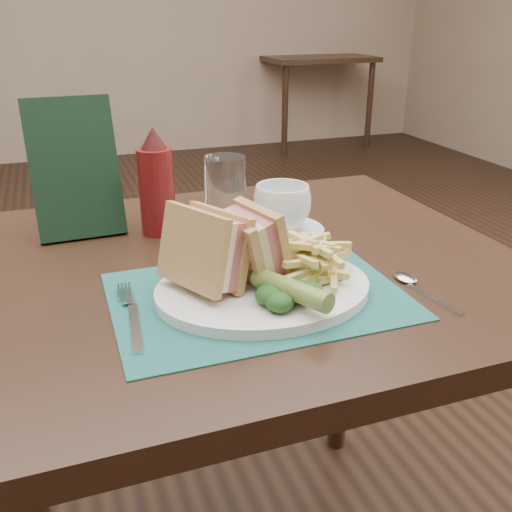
{
  "coord_description": "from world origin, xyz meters",
  "views": [
    {
      "loc": [
        -0.24,
        -1.29,
        1.12
      ],
      "look_at": [
        0.0,
        -0.6,
        0.8
      ],
      "focal_mm": 40.0,
      "sensor_mm": 36.0,
      "label": 1
    }
  ],
  "objects_px": {
    "table_main": "(236,445)",
    "sandwich_half_b": "(239,246)",
    "saucer": "(282,231)",
    "check_presenter": "(75,169)",
    "plate": "(263,289)",
    "drinking_glass": "(225,193)",
    "ketchup_bottle": "(156,182)",
    "placemat": "(257,296)",
    "coffee_cup": "(282,207)",
    "table_bg_right": "(312,100)",
    "sandwich_half_a": "(193,253)"
  },
  "relations": [
    {
      "from": "table_main",
      "to": "sandwich_half_b",
      "type": "distance_m",
      "value": 0.46
    },
    {
      "from": "table_main",
      "to": "saucer",
      "type": "height_order",
      "value": "saucer"
    },
    {
      "from": "table_main",
      "to": "check_presenter",
      "type": "relative_size",
      "value": 3.77
    },
    {
      "from": "plate",
      "to": "drinking_glass",
      "type": "relative_size",
      "value": 2.31
    },
    {
      "from": "sandwich_half_b",
      "to": "ketchup_bottle",
      "type": "distance_m",
      "value": 0.28
    },
    {
      "from": "table_main",
      "to": "placemat",
      "type": "distance_m",
      "value": 0.4
    },
    {
      "from": "check_presenter",
      "to": "saucer",
      "type": "bearing_deg",
      "value": -23.06
    },
    {
      "from": "table_main",
      "to": "sandwich_half_b",
      "type": "relative_size",
      "value": 8.77
    },
    {
      "from": "plate",
      "to": "check_presenter",
      "type": "relative_size",
      "value": 1.26
    },
    {
      "from": "table_main",
      "to": "plate",
      "type": "height_order",
      "value": "plate"
    },
    {
      "from": "placemat",
      "to": "check_presenter",
      "type": "height_order",
      "value": "check_presenter"
    },
    {
      "from": "saucer",
      "to": "ketchup_bottle",
      "type": "height_order",
      "value": "ketchup_bottle"
    },
    {
      "from": "plate",
      "to": "check_presenter",
      "type": "xyz_separation_m",
      "value": [
        -0.22,
        0.34,
        0.11
      ]
    },
    {
      "from": "ketchup_bottle",
      "to": "check_presenter",
      "type": "xyz_separation_m",
      "value": [
        -0.13,
        0.05,
        0.02
      ]
    },
    {
      "from": "table_main",
      "to": "check_presenter",
      "type": "bearing_deg",
      "value": 136.01
    },
    {
      "from": "sandwich_half_b",
      "to": "ketchup_bottle",
      "type": "bearing_deg",
      "value": 87.87
    },
    {
      "from": "table_main",
      "to": "saucer",
      "type": "distance_m",
      "value": 0.41
    },
    {
      "from": "plate",
      "to": "ketchup_bottle",
      "type": "relative_size",
      "value": 1.61
    },
    {
      "from": "plate",
      "to": "coffee_cup",
      "type": "distance_m",
      "value": 0.24
    },
    {
      "from": "table_bg_right",
      "to": "coffee_cup",
      "type": "height_order",
      "value": "coffee_cup"
    },
    {
      "from": "placemat",
      "to": "coffee_cup",
      "type": "distance_m",
      "value": 0.25
    },
    {
      "from": "ketchup_bottle",
      "to": "coffee_cup",
      "type": "bearing_deg",
      "value": -21.8
    },
    {
      "from": "placemat",
      "to": "plate",
      "type": "height_order",
      "value": "plate"
    },
    {
      "from": "table_main",
      "to": "ketchup_bottle",
      "type": "relative_size",
      "value": 4.84
    },
    {
      "from": "sandwich_half_a",
      "to": "saucer",
      "type": "height_order",
      "value": "sandwich_half_a"
    },
    {
      "from": "plate",
      "to": "check_presenter",
      "type": "height_order",
      "value": "check_presenter"
    },
    {
      "from": "saucer",
      "to": "placemat",
      "type": "bearing_deg",
      "value": -120.02
    },
    {
      "from": "sandwich_half_a",
      "to": "check_presenter",
      "type": "relative_size",
      "value": 0.48
    },
    {
      "from": "plate",
      "to": "drinking_glass",
      "type": "height_order",
      "value": "drinking_glass"
    },
    {
      "from": "table_bg_right",
      "to": "saucer",
      "type": "height_order",
      "value": "saucer"
    },
    {
      "from": "table_main",
      "to": "coffee_cup",
      "type": "height_order",
      "value": "coffee_cup"
    },
    {
      "from": "table_main",
      "to": "ketchup_bottle",
      "type": "xyz_separation_m",
      "value": [
        -0.09,
        0.16,
        0.47
      ]
    },
    {
      "from": "table_main",
      "to": "sandwich_half_a",
      "type": "distance_m",
      "value": 0.47
    },
    {
      "from": "table_main",
      "to": "plate",
      "type": "relative_size",
      "value": 3.0
    },
    {
      "from": "table_main",
      "to": "drinking_glass",
      "type": "bearing_deg",
      "value": 76.82
    },
    {
      "from": "table_bg_right",
      "to": "sandwich_half_a",
      "type": "distance_m",
      "value": 4.51
    },
    {
      "from": "plate",
      "to": "sandwich_half_b",
      "type": "relative_size",
      "value": 2.92
    },
    {
      "from": "ketchup_bottle",
      "to": "check_presenter",
      "type": "distance_m",
      "value": 0.14
    },
    {
      "from": "drinking_glass",
      "to": "check_presenter",
      "type": "xyz_separation_m",
      "value": [
        -0.25,
        0.06,
        0.05
      ]
    },
    {
      "from": "table_bg_right",
      "to": "ketchup_bottle",
      "type": "height_order",
      "value": "ketchup_bottle"
    },
    {
      "from": "plate",
      "to": "ketchup_bottle",
      "type": "xyz_separation_m",
      "value": [
        -0.09,
        0.29,
        0.08
      ]
    },
    {
      "from": "table_bg_right",
      "to": "sandwich_half_b",
      "type": "height_order",
      "value": "sandwich_half_b"
    },
    {
      "from": "drinking_glass",
      "to": "ketchup_bottle",
      "type": "height_order",
      "value": "ketchup_bottle"
    },
    {
      "from": "table_bg_right",
      "to": "plate",
      "type": "relative_size",
      "value": 3.0
    },
    {
      "from": "plate",
      "to": "saucer",
      "type": "distance_m",
      "value": 0.24
    },
    {
      "from": "sandwich_half_a",
      "to": "check_presenter",
      "type": "height_order",
      "value": "check_presenter"
    },
    {
      "from": "check_presenter",
      "to": "plate",
      "type": "bearing_deg",
      "value": -59.07
    },
    {
      "from": "sandwich_half_b",
      "to": "ketchup_bottle",
      "type": "relative_size",
      "value": 0.55
    },
    {
      "from": "saucer",
      "to": "drinking_glass",
      "type": "xyz_separation_m",
      "value": [
        -0.08,
        0.07,
        0.06
      ]
    },
    {
      "from": "ketchup_bottle",
      "to": "check_presenter",
      "type": "bearing_deg",
      "value": 160.27
    }
  ]
}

